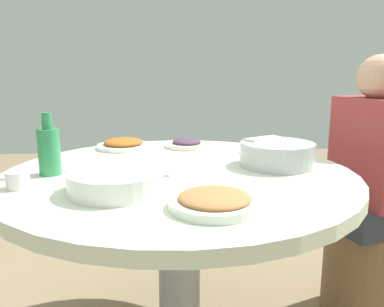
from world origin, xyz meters
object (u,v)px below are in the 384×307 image
(dish_eggplant, at_px, (187,144))
(green_bottle, at_px, (49,150))
(stool_for_diner_left, at_px, (361,269))
(rice_bowl, at_px, (277,154))
(diner_left, at_px, (372,158))
(tea_cup_far, at_px, (253,146))
(round_dining_table, at_px, (179,209))
(dish_stirfry, at_px, (123,144))
(tea_cup_near, at_px, (18,180))
(soup_bowl, at_px, (117,182))
(dish_tofu_braise, at_px, (215,201))

(dish_eggplant, relative_size, green_bottle, 0.93)
(green_bottle, distance_m, stool_for_diner_left, 1.47)
(rice_bowl, bearing_deg, diner_left, -69.37)
(tea_cup_far, bearing_deg, rice_bowl, -172.59)
(round_dining_table, distance_m, dish_eggplant, 0.48)
(round_dining_table, distance_m, dish_stirfry, 0.53)
(rice_bowl, distance_m, dish_eggplant, 0.50)
(dish_stirfry, distance_m, tea_cup_near, 0.66)
(stool_for_diner_left, bearing_deg, tea_cup_near, 106.26)
(soup_bowl, relative_size, dish_eggplant, 1.58)
(soup_bowl, bearing_deg, rice_bowl, -64.58)
(green_bottle, bearing_deg, tea_cup_far, -69.13)
(soup_bowl, relative_size, dish_tofu_braise, 1.29)
(rice_bowl, height_order, dish_tofu_braise, rice_bowl)
(dish_eggplant, xyz_separation_m, diner_left, (-0.21, -0.80, -0.04))
(round_dining_table, xyz_separation_m, green_bottle, (0.00, 0.45, 0.23))
(round_dining_table, bearing_deg, dish_tofu_braise, -168.89)
(round_dining_table, bearing_deg, tea_cup_far, -48.44)
(dish_eggplant, bearing_deg, dish_stirfry, 89.95)
(tea_cup_near, bearing_deg, rice_bowl, -76.23)
(green_bottle, bearing_deg, dish_eggplant, -49.04)
(dish_tofu_braise, height_order, diner_left, diner_left)
(green_bottle, bearing_deg, round_dining_table, -90.37)
(dish_tofu_braise, bearing_deg, stool_for_diner_left, -51.59)
(rice_bowl, relative_size, stool_for_diner_left, 0.66)
(round_dining_table, distance_m, soup_bowl, 0.34)
(dish_eggplant, xyz_separation_m, green_bottle, (-0.44, 0.51, 0.07))
(green_bottle, xyz_separation_m, diner_left, (0.23, -1.31, -0.11))
(tea_cup_far, height_order, diner_left, diner_left)
(stool_for_diner_left, bearing_deg, soup_bowl, 113.27)
(tea_cup_near, relative_size, stool_for_diner_left, 0.17)
(soup_bowl, height_order, dish_eggplant, soup_bowl)
(green_bottle, relative_size, stool_for_diner_left, 0.51)
(dish_eggplant, bearing_deg, round_dining_table, 172.17)
(dish_tofu_braise, height_order, tea_cup_far, tea_cup_far)
(tea_cup_far, bearing_deg, dish_stirfry, 76.33)
(tea_cup_far, bearing_deg, round_dining_table, 131.56)
(tea_cup_near, bearing_deg, diner_left, -73.74)
(rice_bowl, xyz_separation_m, green_bottle, (-0.05, 0.82, 0.04))
(rice_bowl, relative_size, tea_cup_near, 3.97)
(soup_bowl, xyz_separation_m, stool_for_diner_left, (0.45, -1.06, -0.58))
(rice_bowl, bearing_deg, dish_eggplant, 38.87)
(round_dining_table, relative_size, tea_cup_far, 19.77)
(green_bottle, bearing_deg, tea_cup_near, 161.17)
(rice_bowl, distance_m, stool_for_diner_left, 0.79)
(dish_eggplant, distance_m, tea_cup_near, 0.83)
(tea_cup_near, relative_size, tea_cup_far, 1.11)
(soup_bowl, xyz_separation_m, tea_cup_far, (0.52, -0.54, -0.00))
(dish_eggplant, height_order, tea_cup_near, tea_cup_near)
(soup_bowl, xyz_separation_m, green_bottle, (0.22, 0.25, 0.06))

